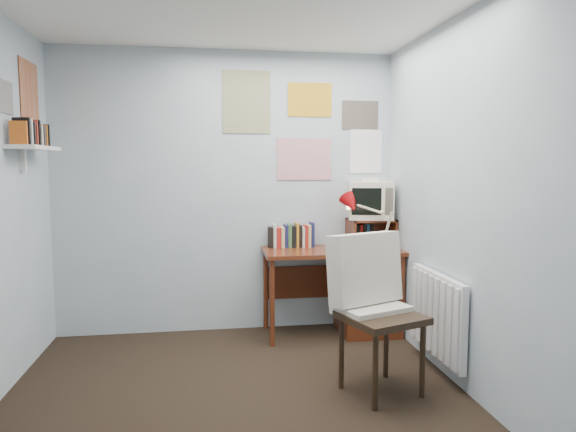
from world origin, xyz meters
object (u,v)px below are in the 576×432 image
at_px(crt_tv, 370,198).
at_px(radiator, 437,315).
at_px(tv_riser, 371,233).
at_px(wall_shelf, 34,148).
at_px(desk_lamp, 392,226).
at_px(desk, 361,288).
at_px(desk_chair, 382,318).

relative_size(crt_tv, radiator, 0.49).
bearing_deg(tv_riser, wall_shelf, -169.68).
xyz_separation_m(radiator, wall_shelf, (-2.86, 0.55, 1.20)).
height_order(desk_lamp, tv_riser, desk_lamp).
bearing_deg(desk, radiator, -72.76).
relative_size(desk, radiator, 1.50).
bearing_deg(wall_shelf, desk_lamp, 4.07).
distance_m(desk, tv_riser, 0.51).
bearing_deg(desk_lamp, desk, 149.90).
bearing_deg(desk_chair, desk, 59.33).
relative_size(desk_chair, crt_tv, 2.61).
bearing_deg(desk_lamp, desk_chair, -101.96).
relative_size(desk, wall_shelf, 1.94).
xyz_separation_m(desk_chair, desk_lamp, (0.44, 1.03, 0.48)).
bearing_deg(desk, desk_lamp, -41.19).
height_order(desk, crt_tv, crt_tv).
height_order(desk, tv_riser, tv_riser).
bearing_deg(desk_lamp, tv_riser, 118.06).
height_order(desk_lamp, wall_shelf, wall_shelf).
relative_size(tv_riser, crt_tv, 1.03).
bearing_deg(tv_riser, radiator, -80.72).
distance_m(desk_chair, radiator, 0.60).
height_order(crt_tv, wall_shelf, wall_shelf).
height_order(desk, desk_lamp, desk_lamp).
bearing_deg(desk_chair, desk_lamp, 47.03).
relative_size(crt_tv, wall_shelf, 0.63).
distance_m(desk_chair, tv_riser, 1.42).
bearing_deg(radiator, desk_lamp, 96.17).
distance_m(tv_riser, radiator, 1.15).
distance_m(desk_lamp, wall_shelf, 2.86).
height_order(desk_lamp, radiator, desk_lamp).
relative_size(desk_chair, desk_lamp, 2.28).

